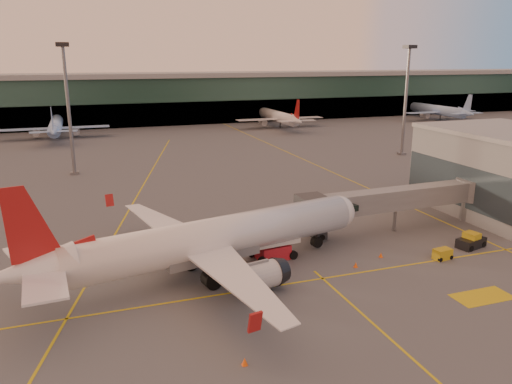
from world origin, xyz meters
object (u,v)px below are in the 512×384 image
object	(u,v)px
catering_truck	(271,235)
gpu_cart	(443,254)
main_airplane	(208,241)
pushback_tug	(471,241)

from	to	relation	value
catering_truck	gpu_cart	bearing A→B (deg)	-26.72
main_airplane	catering_truck	size ratio (longest dim) A/B	5.91
catering_truck	gpu_cart	size ratio (longest dim) A/B	3.02
catering_truck	main_airplane	bearing A→B (deg)	-171.24
pushback_tug	gpu_cart	bearing A→B (deg)	-176.30
catering_truck	pushback_tug	xyz separation A→B (m)	(24.83, -4.87, -2.14)
main_airplane	pushback_tug	size ratio (longest dim) A/B	10.03
main_airplane	gpu_cart	xyz separation A→B (m)	(26.96, -4.57, -3.42)
pushback_tug	catering_truck	bearing A→B (deg)	154.35
gpu_cart	pushback_tug	world-z (taller)	pushback_tug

